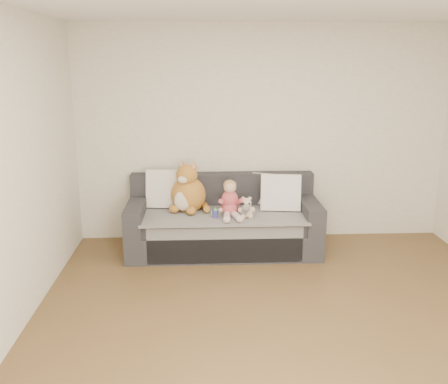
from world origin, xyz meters
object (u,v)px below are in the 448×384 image
at_px(sofa, 223,224).
at_px(toddler, 230,201).
at_px(teddy_bear, 246,209).
at_px(sippy_cup, 215,212).
at_px(plush_cat, 188,192).

height_order(sofa, toddler, toddler).
relative_size(sofa, teddy_bear, 9.02).
bearing_deg(sippy_cup, teddy_bear, -2.32).
xyz_separation_m(plush_cat, teddy_bear, (0.65, -0.30, -0.13)).
relative_size(sofa, sippy_cup, 19.21).
distance_m(sofa, plush_cat, 0.56).
bearing_deg(sofa, plush_cat, 176.05).
distance_m(toddler, plush_cat, 0.53).
distance_m(sofa, toddler, 0.39).
relative_size(sofa, toddler, 5.24).
distance_m(sofa, sippy_cup, 0.35).
relative_size(toddler, sippy_cup, 3.66).
xyz_separation_m(sofa, teddy_bear, (0.25, -0.27, 0.26)).
xyz_separation_m(sofa, toddler, (0.07, -0.20, 0.34)).
height_order(sofa, teddy_bear, sofa).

